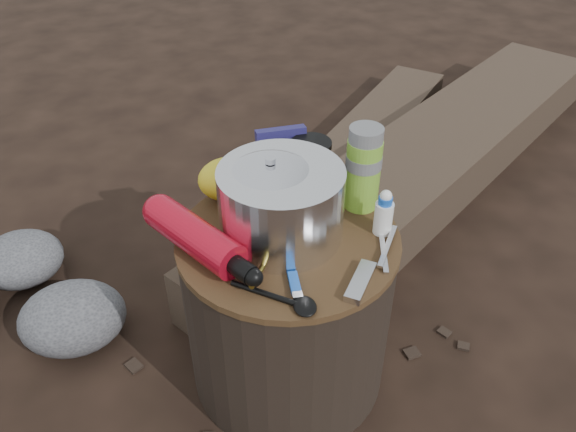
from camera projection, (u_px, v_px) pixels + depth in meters
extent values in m
plane|color=black|center=(288.00, 368.00, 1.45)|extent=(60.00, 60.00, 0.00)
cylinder|color=black|center=(288.00, 309.00, 1.32)|extent=(0.46, 0.46, 0.43)
cube|color=#3D2F24|center=(431.00, 161.00, 2.07)|extent=(1.92, 1.58, 0.18)
cube|color=#3D2F24|center=(369.00, 136.00, 2.29)|extent=(0.98, 1.07, 0.10)
cylinder|color=white|center=(281.00, 204.00, 1.16)|extent=(0.25, 0.25, 0.15)
cylinder|color=silver|center=(271.00, 198.00, 1.16)|extent=(0.17, 0.17, 0.17)
cylinder|color=#7DB832|center=(363.00, 168.00, 1.23)|extent=(0.08, 0.08, 0.19)
cylinder|color=black|center=(311.00, 168.00, 1.29)|extent=(0.09, 0.09, 0.13)
ellipsoid|color=yellow|center=(229.00, 179.00, 1.28)|extent=(0.14, 0.11, 0.09)
cube|color=navy|center=(282.00, 158.00, 1.30)|extent=(0.11, 0.03, 0.14)
cube|color=blue|center=(294.00, 283.00, 1.08)|extent=(0.02, 0.07, 0.01)
cube|color=silver|center=(360.00, 282.00, 1.08)|extent=(0.09, 0.11, 0.02)
cylinder|color=white|center=(384.00, 214.00, 1.18)|extent=(0.04, 0.04, 0.09)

